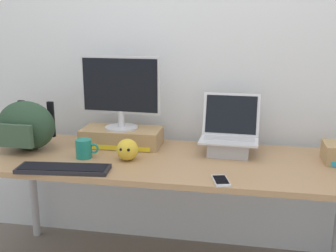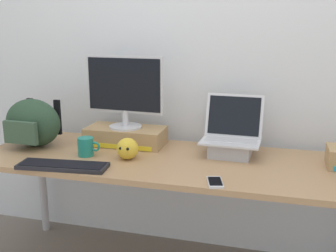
% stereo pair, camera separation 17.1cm
% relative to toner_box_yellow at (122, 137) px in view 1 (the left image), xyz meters
% --- Properties ---
extents(back_wall, '(7.00, 0.10, 2.60)m').
position_rel_toner_box_yellow_xyz_m(back_wall, '(0.31, 0.26, 0.54)').
color(back_wall, silver).
rests_on(back_wall, ground).
extents(desk, '(2.07, 0.70, 0.71)m').
position_rel_toner_box_yellow_xyz_m(desk, '(0.31, -0.19, -0.11)').
color(desk, '#A87F56').
rests_on(desk, ground).
extents(toner_box_yellow, '(0.46, 0.23, 0.10)m').
position_rel_toner_box_yellow_xyz_m(toner_box_yellow, '(0.00, 0.00, 0.00)').
color(toner_box_yellow, '#A88456').
rests_on(toner_box_yellow, desk).
extents(desktop_monitor, '(0.47, 0.19, 0.42)m').
position_rel_toner_box_yellow_xyz_m(desktop_monitor, '(-0.00, -0.00, 0.27)').
color(desktop_monitor, silver).
rests_on(desktop_monitor, toner_box_yellow).
extents(open_laptop, '(0.33, 0.26, 0.32)m').
position_rel_toner_box_yellow_xyz_m(open_laptop, '(0.63, -0.04, 0.02)').
color(open_laptop, '#ADADB2').
rests_on(open_laptop, desk).
extents(external_keyboard, '(0.46, 0.18, 0.02)m').
position_rel_toner_box_yellow_xyz_m(external_keyboard, '(-0.16, -0.47, -0.04)').
color(external_keyboard, black).
rests_on(external_keyboard, desk).
extents(messenger_backpack, '(0.35, 0.27, 0.28)m').
position_rel_toner_box_yellow_xyz_m(messenger_backpack, '(-0.51, -0.18, 0.09)').
color(messenger_backpack, '#28422D').
rests_on(messenger_backpack, desk).
extents(coffee_mug, '(0.13, 0.09, 0.10)m').
position_rel_toner_box_yellow_xyz_m(coffee_mug, '(-0.13, -0.26, -0.00)').
color(coffee_mug, '#1E7F70').
rests_on(coffee_mug, desk).
extents(cell_phone, '(0.10, 0.14, 0.01)m').
position_rel_toner_box_yellow_xyz_m(cell_phone, '(0.61, -0.47, -0.05)').
color(cell_phone, silver).
rests_on(cell_phone, desk).
extents(plush_toy, '(0.12, 0.12, 0.12)m').
position_rel_toner_box_yellow_xyz_m(plush_toy, '(0.11, -0.26, 0.01)').
color(plush_toy, gold).
rests_on(plush_toy, desk).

